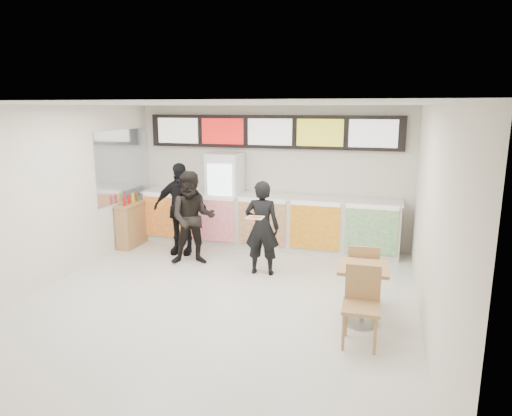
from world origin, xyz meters
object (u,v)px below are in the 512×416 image
at_px(service_counter, 266,221).
at_px(condiment_ledge, 132,224).
at_px(drinks_fridge, 225,199).
at_px(customer_left, 193,218).
at_px(customer_mid, 180,209).
at_px(customer_main, 262,228).
at_px(cafe_table, 363,284).

relative_size(service_counter, condiment_ledge, 4.94).
distance_m(drinks_fridge, condiment_ledge, 2.10).
bearing_deg(drinks_fridge, service_counter, -0.99).
height_order(service_counter, customer_left, customer_left).
bearing_deg(drinks_fridge, customer_mid, -125.18).
bearing_deg(customer_left, customer_main, -26.11).
distance_m(cafe_table, condiment_ledge, 5.54).
height_order(customer_left, condiment_ledge, customer_left).
xyz_separation_m(drinks_fridge, cafe_table, (3.13, -3.12, -0.42)).
bearing_deg(condiment_ledge, customer_main, -15.06).
height_order(customer_main, condiment_ledge, customer_main).
relative_size(customer_left, cafe_table, 1.05).
height_order(service_counter, condiment_ledge, service_counter).
bearing_deg(drinks_fridge, customer_main, -51.54).
xyz_separation_m(customer_left, condiment_ledge, (-1.75, 0.68, -0.42)).
distance_m(drinks_fridge, customer_left, 1.45).
relative_size(drinks_fridge, customer_mid, 1.06).
relative_size(customer_mid, condiment_ledge, 1.67).
bearing_deg(service_counter, condiment_ledge, -165.28).
bearing_deg(cafe_table, service_counter, 123.56).
xyz_separation_m(customer_main, condiment_ledge, (-3.16, 0.85, -0.37)).
relative_size(cafe_table, condiment_ledge, 1.52).
distance_m(service_counter, customer_left, 1.81).
relative_size(drinks_fridge, customer_left, 1.11).
bearing_deg(customer_main, condiment_ledge, -18.87).
distance_m(service_counter, customer_main, 1.65).
relative_size(customer_main, customer_mid, 0.91).
height_order(customer_left, customer_mid, customer_mid).
height_order(drinks_fridge, customer_left, drinks_fridge).
height_order(drinks_fridge, customer_main, drinks_fridge).
distance_m(service_counter, condiment_ledge, 2.92).
bearing_deg(service_counter, drinks_fridge, 179.01).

